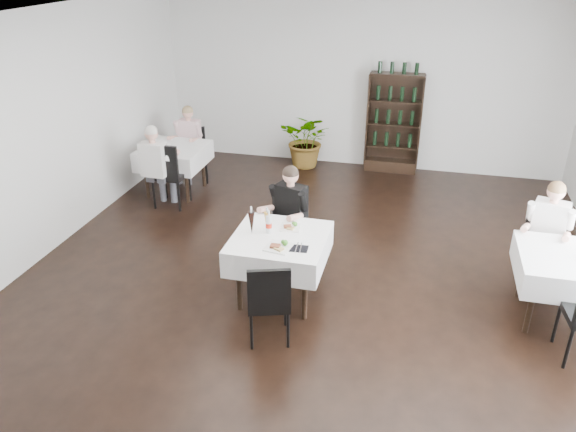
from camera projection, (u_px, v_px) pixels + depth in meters
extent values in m
plane|color=black|center=(305.00, 299.00, 6.42)|extent=(9.00, 9.00, 0.00)
plane|color=white|center=(310.00, 24.00, 5.10)|extent=(9.00, 9.00, 0.00)
plane|color=white|center=(362.00, 82.00, 9.69)|extent=(7.00, 0.00, 7.00)
plane|color=white|center=(13.00, 150.00, 6.52)|extent=(0.00, 9.00, 9.00)
cube|color=black|center=(390.00, 165.00, 10.01)|extent=(0.90, 0.28, 0.20)
cylinder|color=black|center=(239.00, 282.00, 6.09)|extent=(0.06, 0.06, 0.71)
cylinder|color=black|center=(258.00, 250.00, 6.72)|extent=(0.06, 0.06, 0.71)
cylinder|color=black|center=(305.00, 291.00, 5.93)|extent=(0.06, 0.06, 0.71)
cylinder|color=black|center=(318.00, 257.00, 6.56)|extent=(0.06, 0.06, 0.71)
cube|color=black|center=(280.00, 240.00, 6.16)|extent=(0.85, 0.85, 0.04)
cube|color=white|center=(280.00, 248.00, 6.21)|extent=(1.03, 1.03, 0.30)
cylinder|color=black|center=(146.00, 177.00, 8.81)|extent=(0.06, 0.06, 0.71)
cylinder|color=black|center=(165.00, 162.00, 9.40)|extent=(0.06, 0.06, 0.71)
cylinder|color=black|center=(187.00, 181.00, 8.66)|extent=(0.06, 0.06, 0.71)
cylinder|color=black|center=(203.00, 166.00, 9.25)|extent=(0.06, 0.06, 0.71)
cube|color=black|center=(173.00, 149.00, 8.86)|extent=(0.80, 0.80, 0.04)
cube|color=white|center=(174.00, 156.00, 8.91)|extent=(0.98, 0.98, 0.30)
cylinder|color=black|center=(531.00, 304.00, 5.71)|extent=(0.06, 0.06, 0.71)
cylinder|color=black|center=(523.00, 270.00, 6.31)|extent=(0.06, 0.06, 0.71)
cube|color=black|center=(569.00, 260.00, 5.77)|extent=(0.80, 0.80, 0.04)
cube|color=white|center=(566.00, 269.00, 5.82)|extent=(0.98, 0.98, 0.30)
imported|color=#23551D|center=(307.00, 140.00, 10.02)|extent=(1.00, 0.90, 1.00)
cylinder|color=black|center=(274.00, 261.00, 6.78)|extent=(0.03, 0.03, 0.41)
cylinder|color=black|center=(275.00, 246.00, 7.10)|extent=(0.03, 0.03, 0.41)
cylinder|color=black|center=(304.00, 261.00, 6.78)|extent=(0.03, 0.03, 0.41)
cylinder|color=black|center=(303.00, 247.00, 7.10)|extent=(0.03, 0.03, 0.41)
cube|color=black|center=(289.00, 237.00, 6.84)|extent=(0.49, 0.49, 0.06)
cube|color=black|center=(289.00, 213.00, 6.90)|extent=(0.41, 0.14, 0.44)
cylinder|color=black|center=(285.00, 309.00, 5.88)|extent=(0.03, 0.03, 0.42)
cylinder|color=black|center=(288.00, 330.00, 5.56)|extent=(0.03, 0.03, 0.42)
cylinder|color=black|center=(251.00, 310.00, 5.86)|extent=(0.03, 0.03, 0.42)
cylinder|color=black|center=(251.00, 332.00, 5.53)|extent=(0.03, 0.03, 0.42)
cube|color=black|center=(269.00, 301.00, 5.61)|extent=(0.53, 0.53, 0.06)
cube|color=black|center=(269.00, 291.00, 5.33)|extent=(0.41, 0.17, 0.45)
cylinder|color=black|center=(186.00, 174.00, 9.35)|extent=(0.03, 0.03, 0.40)
cylinder|color=black|center=(185.00, 166.00, 9.66)|extent=(0.03, 0.03, 0.40)
cylinder|color=black|center=(207.00, 172.00, 9.41)|extent=(0.03, 0.03, 0.40)
cylinder|color=black|center=(206.00, 165.00, 9.72)|extent=(0.03, 0.03, 0.40)
cube|color=black|center=(195.00, 157.00, 9.43)|extent=(0.54, 0.54, 0.06)
cube|color=black|center=(193.00, 140.00, 9.49)|extent=(0.38, 0.21, 0.44)
cylinder|color=black|center=(190.00, 187.00, 8.77)|extent=(0.04, 0.04, 0.47)
cylinder|color=black|center=(179.00, 197.00, 8.41)|extent=(0.04, 0.04, 0.47)
cylinder|color=black|center=(166.00, 184.00, 8.86)|extent=(0.04, 0.04, 0.47)
cylinder|color=black|center=(154.00, 194.00, 8.50)|extent=(0.04, 0.04, 0.47)
cube|color=black|center=(170.00, 174.00, 8.52)|extent=(0.47, 0.47, 0.07)
cube|color=black|center=(163.00, 162.00, 8.21)|extent=(0.47, 0.05, 0.51)
cylinder|color=black|center=(522.00, 281.00, 6.38)|extent=(0.03, 0.03, 0.40)
cylinder|color=black|center=(519.00, 265.00, 6.69)|extent=(0.03, 0.03, 0.40)
cylinder|color=black|center=(555.00, 285.00, 6.30)|extent=(0.03, 0.03, 0.40)
cylinder|color=black|center=(550.00, 269.00, 6.61)|extent=(0.03, 0.03, 0.40)
cube|color=black|center=(540.00, 258.00, 6.40)|extent=(0.41, 0.41, 0.06)
cube|color=black|center=(542.00, 232.00, 6.45)|extent=(0.40, 0.05, 0.44)
cylinder|color=black|center=(556.00, 323.00, 5.63)|extent=(0.04, 0.04, 0.46)
cylinder|color=black|center=(568.00, 349.00, 5.27)|extent=(0.04, 0.04, 0.46)
cube|color=#42434A|center=(277.00, 230.00, 6.85)|extent=(0.25, 0.40, 0.13)
cylinder|color=#42434A|center=(270.00, 256.00, 6.85)|extent=(0.10, 0.10, 0.45)
cube|color=#42434A|center=(290.00, 234.00, 6.76)|extent=(0.25, 0.40, 0.13)
cylinder|color=#42434A|center=(282.00, 260.00, 6.76)|extent=(0.10, 0.10, 0.45)
cube|color=black|center=(291.00, 204.00, 6.80)|extent=(0.41, 0.31, 0.50)
cylinder|color=tan|center=(266.00, 209.00, 6.73)|extent=(0.16, 0.29, 0.14)
cylinder|color=tan|center=(295.00, 217.00, 6.52)|extent=(0.16, 0.29, 0.14)
sphere|color=tan|center=(291.00, 175.00, 6.62)|extent=(0.19, 0.19, 0.19)
sphere|color=black|center=(291.00, 173.00, 6.61)|extent=(0.19, 0.19, 0.19)
cube|color=#42434A|center=(182.00, 153.00, 9.43)|extent=(0.15, 0.38, 0.12)
cylinder|color=#42434A|center=(179.00, 171.00, 9.41)|extent=(0.10, 0.10, 0.43)
cube|color=#42434A|center=(191.00, 154.00, 9.38)|extent=(0.15, 0.38, 0.12)
cylinder|color=#42434A|center=(188.00, 173.00, 9.37)|extent=(0.10, 0.10, 0.43)
cube|color=beige|center=(190.00, 134.00, 9.42)|extent=(0.36, 0.22, 0.48)
cylinder|color=tan|center=(172.00, 138.00, 9.28)|extent=(0.09, 0.28, 0.14)
cylinder|color=tan|center=(195.00, 140.00, 9.17)|extent=(0.09, 0.28, 0.14)
sphere|color=tan|center=(188.00, 113.00, 9.24)|extent=(0.18, 0.18, 0.18)
sphere|color=olive|center=(188.00, 111.00, 9.23)|extent=(0.18, 0.18, 0.18)
cube|color=#42434A|center=(167.00, 175.00, 8.46)|extent=(0.14, 0.39, 0.13)
cylinder|color=#42434A|center=(173.00, 189.00, 8.73)|extent=(0.10, 0.10, 0.45)
cube|color=#42434A|center=(156.00, 174.00, 8.50)|extent=(0.14, 0.39, 0.13)
cylinder|color=#42434A|center=(163.00, 187.00, 8.77)|extent=(0.10, 0.10, 0.45)
cube|color=white|center=(154.00, 159.00, 8.20)|extent=(0.37, 0.21, 0.50)
cylinder|color=tan|center=(174.00, 156.00, 8.37)|extent=(0.08, 0.29, 0.14)
cylinder|color=tan|center=(149.00, 154.00, 8.47)|extent=(0.08, 0.29, 0.14)
sphere|color=tan|center=(151.00, 134.00, 8.04)|extent=(0.19, 0.19, 0.19)
sphere|color=beige|center=(151.00, 132.00, 8.03)|extent=(0.19, 0.19, 0.19)
cube|color=#42434A|center=(533.00, 250.00, 6.40)|extent=(0.24, 0.40, 0.13)
cylinder|color=#42434A|center=(526.00, 278.00, 6.40)|extent=(0.10, 0.10, 0.45)
cube|color=#42434A|center=(550.00, 254.00, 6.32)|extent=(0.24, 0.40, 0.13)
cylinder|color=#42434A|center=(543.00, 282.00, 6.32)|extent=(0.10, 0.10, 0.45)
cube|color=white|center=(549.00, 222.00, 6.36)|extent=(0.41, 0.30, 0.50)
cylinder|color=tan|center=(526.00, 228.00, 6.28)|extent=(0.15, 0.29, 0.14)
cylinder|color=tan|center=(566.00, 237.00, 6.08)|extent=(0.15, 0.29, 0.14)
sphere|color=tan|center=(556.00, 192.00, 6.18)|extent=(0.19, 0.19, 0.19)
sphere|color=brown|center=(557.00, 189.00, 6.17)|extent=(0.19, 0.19, 0.19)
cube|color=white|center=(290.00, 227.00, 6.32)|extent=(0.24, 0.24, 0.02)
cube|color=#502417|center=(288.00, 226.00, 6.30)|extent=(0.10, 0.09, 0.02)
sphere|color=#34761F|center=(295.00, 224.00, 6.32)|extent=(0.05, 0.05, 0.05)
cube|color=olive|center=(290.00, 228.00, 6.26)|extent=(0.09, 0.07, 0.02)
cube|color=white|center=(279.00, 247.00, 5.90)|extent=(0.30, 0.30, 0.02)
cube|color=#502417|center=(275.00, 246.00, 5.88)|extent=(0.11, 0.09, 0.02)
sphere|color=#34761F|center=(285.00, 243.00, 5.91)|extent=(0.06, 0.06, 0.06)
cube|color=olive|center=(279.00, 249.00, 5.84)|extent=(0.12, 0.11, 0.02)
cone|color=black|center=(252.00, 223.00, 6.14)|extent=(0.08, 0.08, 0.27)
cylinder|color=silver|center=(251.00, 209.00, 6.07)|extent=(0.02, 0.02, 0.07)
cone|color=#C08A31|center=(267.00, 222.00, 6.19)|extent=(0.07, 0.07, 0.24)
cylinder|color=silver|center=(267.00, 210.00, 6.12)|extent=(0.02, 0.02, 0.06)
cylinder|color=silver|center=(269.00, 224.00, 6.17)|extent=(0.07, 0.07, 0.22)
cylinder|color=#AC1909|center=(269.00, 225.00, 6.18)|extent=(0.07, 0.07, 0.05)
cylinder|color=silver|center=(269.00, 213.00, 6.11)|extent=(0.03, 0.03, 0.05)
cube|color=black|center=(299.00, 249.00, 5.89)|extent=(0.21, 0.17, 0.01)
cylinder|color=silver|center=(297.00, 247.00, 5.89)|extent=(0.03, 0.22, 0.01)
cylinder|color=silver|center=(301.00, 248.00, 5.88)|extent=(0.04, 0.22, 0.01)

